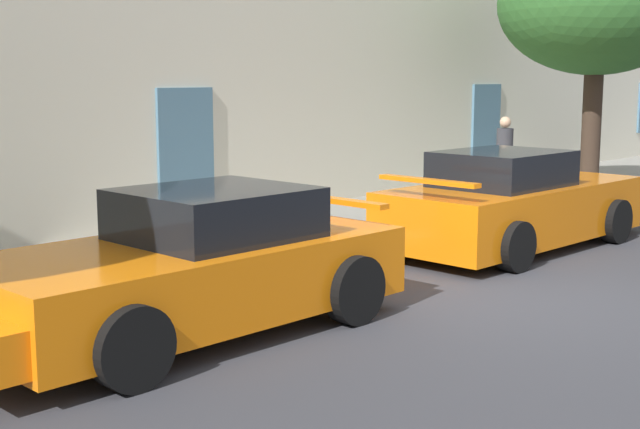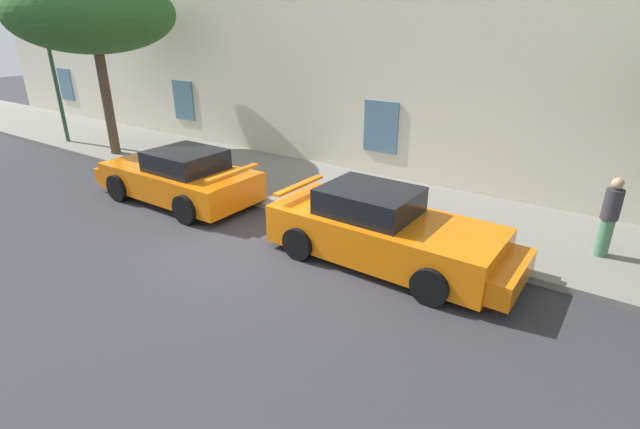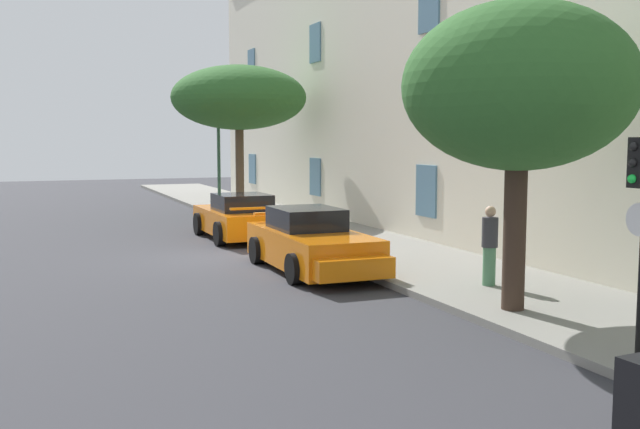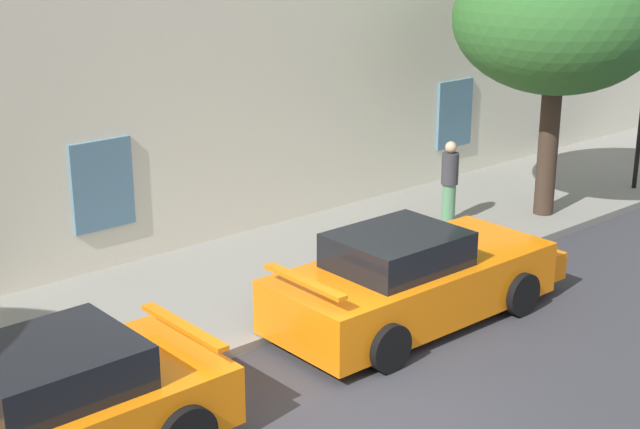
% 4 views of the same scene
% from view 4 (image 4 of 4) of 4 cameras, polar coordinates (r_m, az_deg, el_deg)
% --- Properties ---
extents(ground_plane, '(80.00, 80.00, 0.00)m').
position_cam_4_polar(ground_plane, '(11.53, 2.41, -12.34)').
color(ground_plane, '#333338').
extents(sidewalk, '(60.00, 3.87, 0.14)m').
position_cam_4_polar(sidewalk, '(14.51, -9.18, -5.61)').
color(sidewalk, gray).
rests_on(sidewalk, ground).
extents(sportscar_red_lead, '(4.74, 2.19, 1.42)m').
position_cam_4_polar(sportscar_red_lead, '(10.62, -18.20, -12.21)').
color(sportscar_red_lead, orange).
rests_on(sportscar_red_lead, ground).
extents(sportscar_yellow_flank, '(4.96, 2.11, 1.46)m').
position_cam_4_polar(sportscar_yellow_flank, '(13.97, 6.17, -3.93)').
color(sportscar_yellow_flank, orange).
rests_on(sportscar_yellow_flank, ground).
extents(tree_near_kerb, '(3.95, 3.95, 5.27)m').
position_cam_4_polar(tree_near_kerb, '(18.26, 14.41, 11.55)').
color(tree_near_kerb, '#38281E').
rests_on(tree_near_kerb, sidewalk).
extents(pedestrian_admiring, '(0.42, 0.42, 1.61)m').
position_cam_4_polar(pedestrian_admiring, '(17.85, 7.96, 2.03)').
color(pedestrian_admiring, '#4C7F59').
rests_on(pedestrian_admiring, sidewalk).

